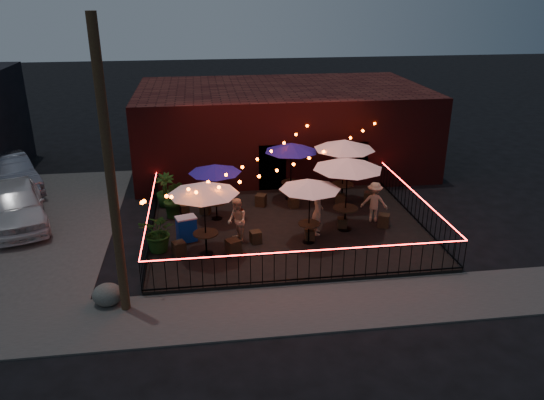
# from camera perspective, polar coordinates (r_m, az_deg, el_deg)

# --- Properties ---
(ground) EXTENTS (110.00, 110.00, 0.00)m
(ground) POSITION_cam_1_polar(r_m,az_deg,el_deg) (18.23, 2.69, -5.92)
(ground) COLOR black
(ground) RESTS_ON ground
(patio) EXTENTS (10.00, 8.00, 0.15)m
(patio) POSITION_cam_1_polar(r_m,az_deg,el_deg) (19.96, 1.66, -3.09)
(patio) COLOR black
(patio) RESTS_ON ground
(sidewalk) EXTENTS (18.00, 2.50, 0.05)m
(sidewalk) POSITION_cam_1_polar(r_m,az_deg,el_deg) (15.47, 4.92, -11.37)
(sidewalk) COLOR #3F3D3A
(sidewalk) RESTS_ON ground
(brick_building) EXTENTS (14.00, 8.00, 4.00)m
(brick_building) POSITION_cam_1_polar(r_m,az_deg,el_deg) (26.95, 1.00, 7.88)
(brick_building) COLOR #360F0E
(brick_building) RESTS_ON ground
(utility_pole) EXTENTS (0.26, 0.26, 8.00)m
(utility_pole) POSITION_cam_1_polar(r_m,az_deg,el_deg) (14.18, -16.99, 2.45)
(utility_pole) COLOR #3D2419
(utility_pole) RESTS_ON ground
(fence_front) EXTENTS (10.00, 0.04, 1.04)m
(fence_front) POSITION_cam_1_polar(r_m,az_deg,el_deg) (16.19, 4.03, -7.09)
(fence_front) COLOR black
(fence_front) RESTS_ON patio
(fence_left) EXTENTS (0.04, 8.00, 1.04)m
(fence_left) POSITION_cam_1_polar(r_m,az_deg,el_deg) (19.58, -12.93, -2.30)
(fence_left) COLOR black
(fence_left) RESTS_ON patio
(fence_right) EXTENTS (0.04, 8.00, 1.04)m
(fence_right) POSITION_cam_1_polar(r_m,az_deg,el_deg) (21.09, 15.20, -0.74)
(fence_right) COLOR black
(fence_right) RESTS_ON patio
(festoon_lights) EXTENTS (10.02, 8.72, 1.32)m
(festoon_lights) POSITION_cam_1_polar(r_m,az_deg,el_deg) (18.64, -1.18, 3.17)
(festoon_lights) COLOR #ED3D02
(festoon_lights) RESTS_ON ground
(cafe_table_0) EXTENTS (2.50, 2.50, 2.56)m
(cafe_table_0) POSITION_cam_1_polar(r_m,az_deg,el_deg) (17.11, -7.39, 1.15)
(cafe_table_0) COLOR black
(cafe_table_0) RESTS_ON patio
(cafe_table_1) EXTENTS (2.03, 2.03, 2.22)m
(cafe_table_1) POSITION_cam_1_polar(r_m,az_deg,el_deg) (19.99, -6.16, 3.31)
(cafe_table_1) COLOR black
(cafe_table_1) RESTS_ON patio
(cafe_table_2) EXTENTS (2.33, 2.33, 2.33)m
(cafe_table_2) POSITION_cam_1_polar(r_m,az_deg,el_deg) (17.96, 4.11, 1.58)
(cafe_table_2) COLOR black
(cafe_table_2) RESTS_ON patio
(cafe_table_3) EXTENTS (2.58, 2.58, 2.46)m
(cafe_table_3) POSITION_cam_1_polar(r_m,az_deg,el_deg) (21.84, 2.08, 5.62)
(cafe_table_3) COLOR black
(cafe_table_3) RESTS_ON patio
(cafe_table_4) EXTENTS (2.52, 2.52, 2.77)m
(cafe_table_4) POSITION_cam_1_polar(r_m,az_deg,el_deg) (18.99, 8.17, 3.81)
(cafe_table_4) COLOR black
(cafe_table_4) RESTS_ON patio
(cafe_table_5) EXTENTS (3.17, 3.17, 2.73)m
(cafe_table_5) POSITION_cam_1_polar(r_m,az_deg,el_deg) (21.48, 7.80, 5.85)
(cafe_table_5) COLOR black
(cafe_table_5) RESTS_ON patio
(bistro_chair_0) EXTENTS (0.52, 0.52, 0.47)m
(bistro_chair_0) POSITION_cam_1_polar(r_m,az_deg,el_deg) (18.07, -9.96, -5.15)
(bistro_chair_0) COLOR black
(bistro_chair_0) RESTS_ON patio
(bistro_chair_1) EXTENTS (0.56, 0.56, 0.51)m
(bistro_chair_1) POSITION_cam_1_polar(r_m,az_deg,el_deg) (17.91, -4.19, -5.04)
(bistro_chair_1) COLOR black
(bistro_chair_1) RESTS_ON patio
(bistro_chair_2) EXTENTS (0.42, 0.42, 0.40)m
(bistro_chair_2) POSITION_cam_1_polar(r_m,az_deg,el_deg) (21.21, -9.39, -1.03)
(bistro_chair_2) COLOR black
(bistro_chair_2) RESTS_ON patio
(bistro_chair_3) EXTENTS (0.48, 0.48, 0.44)m
(bistro_chair_3) POSITION_cam_1_polar(r_m,az_deg,el_deg) (21.17, -7.19, -0.89)
(bistro_chair_3) COLOR black
(bistro_chair_3) RESTS_ON patio
(bistro_chair_4) EXTENTS (0.43, 0.43, 0.43)m
(bistro_chair_4) POSITION_cam_1_polar(r_m,az_deg,el_deg) (18.64, -1.77, -3.99)
(bistro_chair_4) COLOR black
(bistro_chair_4) RESTS_ON patio
(bistro_chair_5) EXTENTS (0.37, 0.37, 0.40)m
(bistro_chair_5) POSITION_cam_1_polar(r_m,az_deg,el_deg) (18.87, 4.07, -3.76)
(bistro_chair_5) COLOR black
(bistro_chair_5) RESTS_ON patio
(bistro_chair_6) EXTENTS (0.53, 0.53, 0.48)m
(bistro_chair_6) POSITION_cam_1_polar(r_m,az_deg,el_deg) (21.76, -1.21, -0.02)
(bistro_chair_6) COLOR black
(bistro_chair_6) RESTS_ON patio
(bistro_chair_7) EXTENTS (0.43, 0.43, 0.42)m
(bistro_chair_7) POSITION_cam_1_polar(r_m,az_deg,el_deg) (21.61, 2.32, -0.28)
(bistro_chair_7) COLOR black
(bistro_chair_7) RESTS_ON patio
(bistro_chair_8) EXTENTS (0.41, 0.41, 0.41)m
(bistro_chair_8) POSITION_cam_1_polar(r_m,az_deg,el_deg) (19.91, 7.54, -2.46)
(bistro_chair_8) COLOR black
(bistro_chair_8) RESTS_ON patio
(bistro_chair_9) EXTENTS (0.54, 0.54, 0.48)m
(bistro_chair_9) POSITION_cam_1_polar(r_m,az_deg,el_deg) (20.29, 11.91, -2.17)
(bistro_chair_9) COLOR black
(bistro_chair_9) RESTS_ON patio
(bistro_chair_10) EXTENTS (0.45, 0.45, 0.46)m
(bistro_chair_10) POSITION_cam_1_polar(r_m,az_deg,el_deg) (21.99, 7.34, 0.02)
(bistro_chair_10) COLOR black
(bistro_chair_10) RESTS_ON patio
(bistro_chair_11) EXTENTS (0.51, 0.51, 0.46)m
(bistro_chair_11) POSITION_cam_1_polar(r_m,az_deg,el_deg) (22.44, 10.37, 0.29)
(bistro_chair_11) COLOR black
(bistro_chair_11) RESTS_ON patio
(patron_a) EXTENTS (0.48, 0.67, 1.72)m
(patron_a) POSITION_cam_1_polar(r_m,az_deg,el_deg) (19.13, 4.92, -1.24)
(patron_a) COLOR tan
(patron_a) RESTS_ON patio
(patron_b) EXTENTS (0.79, 0.91, 1.61)m
(patron_b) POSITION_cam_1_polar(r_m,az_deg,el_deg) (18.49, -3.78, -2.24)
(patron_b) COLOR #DCAC96
(patron_b) RESTS_ON patio
(patron_c) EXTENTS (1.15, 0.90, 1.56)m
(patron_c) POSITION_cam_1_polar(r_m,az_deg,el_deg) (20.50, 10.94, -0.20)
(patron_c) COLOR tan
(patron_c) RESTS_ON patio
(potted_shrub_a) EXTENTS (1.56, 1.45, 1.40)m
(potted_shrub_a) POSITION_cam_1_polar(r_m,az_deg,el_deg) (18.25, -12.03, -3.39)
(potted_shrub_a) COLOR #113D10
(potted_shrub_a) RESTS_ON patio
(potted_shrub_b) EXTENTS (0.96, 0.83, 1.52)m
(potted_shrub_b) POSITION_cam_1_polar(r_m,az_deg,el_deg) (20.78, -10.48, 0.08)
(potted_shrub_b) COLOR #193F13
(potted_shrub_b) RESTS_ON patio
(potted_shrub_c) EXTENTS (0.81, 0.81, 1.37)m
(potted_shrub_c) POSITION_cam_1_polar(r_m,az_deg,el_deg) (22.03, -11.42, 1.06)
(potted_shrub_c) COLOR #193F0B
(potted_shrub_c) RESTS_ON patio
(cooler) EXTENTS (0.81, 0.68, 0.92)m
(cooler) POSITION_cam_1_polar(r_m,az_deg,el_deg) (18.90, -9.19, -3.06)
(cooler) COLOR #0A34A0
(cooler) RESTS_ON patio
(boulder) EXTENTS (1.07, 0.99, 0.69)m
(boulder) POSITION_cam_1_polar(r_m,az_deg,el_deg) (16.06, -17.27, -9.70)
(boulder) COLOR #484843
(boulder) RESTS_ON ground
(car_white) EXTENTS (3.47, 5.24, 1.66)m
(car_white) POSITION_cam_1_polar(r_m,az_deg,el_deg) (22.35, -25.80, -0.48)
(car_white) COLOR white
(car_white) RESTS_ON ground
(car_silver) EXTENTS (3.81, 4.93, 1.56)m
(car_silver) POSITION_cam_1_polar(r_m,az_deg,el_deg) (26.42, -26.34, 2.54)
(car_silver) COLOR #93939A
(car_silver) RESTS_ON ground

